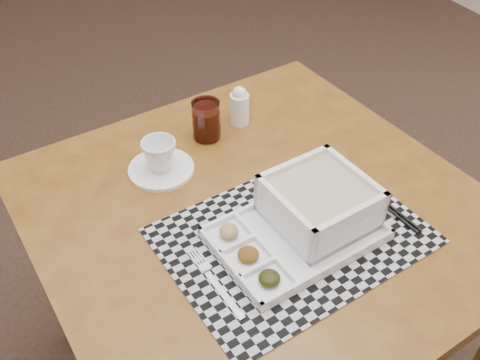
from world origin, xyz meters
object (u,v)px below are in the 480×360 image
Objects in this scene: dining_table at (259,228)px; creamer_bottle at (239,106)px; cup at (160,155)px; juice_glass at (206,122)px; serving_tray at (312,212)px.

creamer_bottle is (0.10, 0.29, 0.12)m from dining_table.
cup is 0.79× the size of juice_glass.
juice_glass is at bearing -168.15° from creamer_bottle.
juice_glass reaches higher than dining_table.
serving_tray is 0.37m from cup.
cup is at bearing -153.72° from juice_glass.
juice_glass is at bearing 100.05° from serving_tray.
serving_tray is 3.45× the size of juice_glass.
cup is (-0.15, 0.20, 0.12)m from dining_table.
juice_glass reaches higher than cup.
creamer_bottle is (0.24, 0.09, 0.00)m from cup.
serving_tray and creamer_bottle have the same top height.
serving_tray reaches higher than cup.
serving_tray is 0.38m from juice_glass.
creamer_bottle is (0.10, 0.02, 0.00)m from juice_glass.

